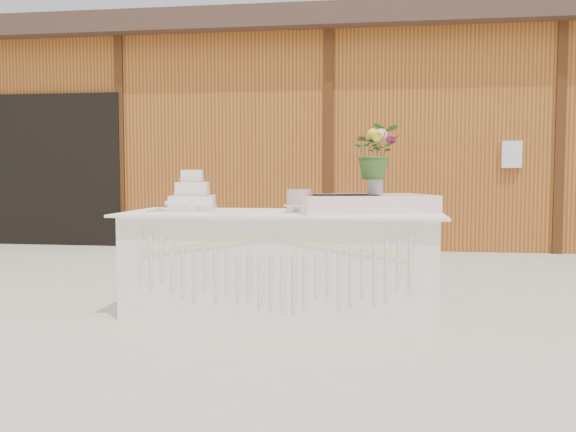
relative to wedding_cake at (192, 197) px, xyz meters
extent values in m
plane|color=beige|center=(0.74, -0.12, -0.88)|extent=(80.00, 80.00, 0.00)
cube|color=#A15C21|center=(0.74, 5.88, 0.62)|extent=(12.00, 4.00, 3.00)
cube|color=#3F2B23|center=(0.74, 5.88, 2.27)|extent=(12.60, 4.60, 0.30)
cube|color=black|center=(-3.46, 3.86, 0.22)|extent=(2.40, 0.08, 2.20)
cube|color=white|center=(0.74, -0.12, -0.50)|extent=(2.28, 0.88, 0.75)
cube|color=white|center=(0.74, -0.12, -0.12)|extent=(2.40, 1.00, 0.02)
cube|color=white|center=(0.00, 0.00, -0.05)|extent=(0.40, 0.40, 0.12)
cube|color=#F6B39B|center=(0.00, 0.00, -0.09)|extent=(0.41, 0.41, 0.03)
cube|color=white|center=(0.00, 0.00, 0.06)|extent=(0.29, 0.29, 0.11)
cube|color=#F6B39B|center=(0.00, 0.00, 0.03)|extent=(0.30, 0.30, 0.03)
cube|color=white|center=(0.00, 0.00, 0.16)|extent=(0.19, 0.19, 0.10)
cube|color=#F6B39B|center=(0.00, 0.00, 0.14)|extent=(0.20, 0.20, 0.03)
cylinder|color=silver|center=(0.88, -0.19, -0.10)|extent=(0.21, 0.21, 0.01)
cylinder|color=silver|center=(0.88, -0.19, -0.08)|extent=(0.06, 0.06, 0.04)
cylinder|color=silver|center=(0.88, -0.19, -0.05)|extent=(0.24, 0.24, 0.01)
cylinder|color=#D398A4|center=(0.88, -0.19, 0.01)|extent=(0.19, 0.19, 0.11)
cube|color=#FACEC9|center=(1.34, 0.00, -0.04)|extent=(1.19, 0.96, 0.13)
cylinder|color=#ABABAF|center=(1.44, 0.06, 0.11)|extent=(0.12, 0.12, 0.17)
imported|color=#385F26|center=(1.44, 0.06, 0.40)|extent=(0.41, 0.37, 0.41)
camera|label=1|loc=(1.51, -4.90, 0.20)|focal=40.00mm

